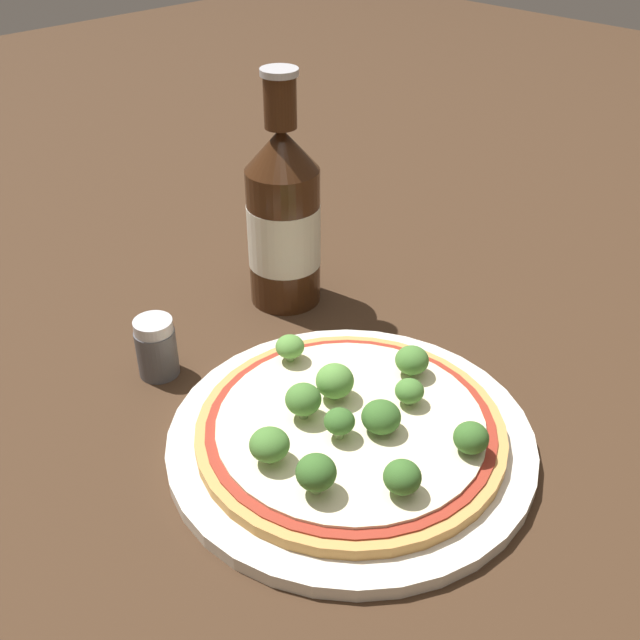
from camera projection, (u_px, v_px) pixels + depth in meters
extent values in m
plane|color=#3D2819|center=(357.00, 427.00, 0.61)|extent=(3.00, 3.00, 0.00)
cylinder|color=silver|center=(351.00, 439.00, 0.59)|extent=(0.29, 0.29, 0.01)
cylinder|color=tan|center=(350.00, 430.00, 0.59)|extent=(0.24, 0.24, 0.01)
cylinder|color=maroon|center=(350.00, 424.00, 0.58)|extent=(0.23, 0.23, 0.00)
cylinder|color=beige|center=(350.00, 423.00, 0.58)|extent=(0.21, 0.21, 0.00)
cylinder|color=#89A866|center=(335.00, 393.00, 0.60)|extent=(0.01, 0.01, 0.01)
ellipsoid|color=#568E3D|center=(335.00, 381.00, 0.60)|extent=(0.03, 0.03, 0.03)
cylinder|color=#89A866|center=(303.00, 411.00, 0.58)|extent=(0.01, 0.01, 0.01)
ellipsoid|color=#477A33|center=(303.00, 399.00, 0.58)|extent=(0.03, 0.03, 0.02)
cylinder|color=#89A866|center=(411.00, 370.00, 0.63)|extent=(0.01, 0.01, 0.01)
ellipsoid|color=#477A33|center=(412.00, 360.00, 0.62)|extent=(0.03, 0.03, 0.02)
cylinder|color=#89A866|center=(316.00, 485.00, 0.52)|extent=(0.01, 0.01, 0.01)
ellipsoid|color=#386628|center=(316.00, 472.00, 0.51)|extent=(0.03, 0.03, 0.02)
cylinder|color=#89A866|center=(286.00, 358.00, 0.64)|extent=(0.01, 0.01, 0.01)
ellipsoid|color=#568E3D|center=(286.00, 349.00, 0.64)|extent=(0.02, 0.02, 0.02)
cylinder|color=#89A866|center=(272.00, 458.00, 0.54)|extent=(0.01, 0.01, 0.01)
ellipsoid|color=#477A33|center=(272.00, 446.00, 0.54)|extent=(0.03, 0.03, 0.02)
cylinder|color=#89A866|center=(381.00, 427.00, 0.57)|extent=(0.01, 0.01, 0.01)
ellipsoid|color=#386628|center=(381.00, 417.00, 0.57)|extent=(0.03, 0.03, 0.02)
cylinder|color=#89A866|center=(339.00, 432.00, 0.56)|extent=(0.01, 0.01, 0.01)
ellipsoid|color=#386628|center=(339.00, 421.00, 0.56)|extent=(0.02, 0.02, 0.02)
cylinder|color=#89A866|center=(401.00, 488.00, 0.52)|extent=(0.01, 0.01, 0.01)
ellipsoid|color=#386628|center=(402.00, 477.00, 0.51)|extent=(0.03, 0.03, 0.02)
cylinder|color=#89A866|center=(470.00, 447.00, 0.55)|extent=(0.01, 0.01, 0.01)
ellipsoid|color=#386628|center=(471.00, 438.00, 0.55)|extent=(0.03, 0.03, 0.02)
cylinder|color=#89A866|center=(409.00, 399.00, 0.60)|extent=(0.01, 0.01, 0.01)
ellipsoid|color=#477A33|center=(409.00, 391.00, 0.59)|extent=(0.02, 0.02, 0.02)
cylinder|color=#381E0F|center=(284.00, 237.00, 0.74)|extent=(0.07, 0.07, 0.14)
cylinder|color=beige|center=(284.00, 234.00, 0.74)|extent=(0.07, 0.07, 0.06)
cone|color=#381E0F|center=(281.00, 149.00, 0.69)|extent=(0.07, 0.07, 0.04)
cylinder|color=#381E0F|center=(280.00, 102.00, 0.67)|extent=(0.03, 0.03, 0.05)
cylinder|color=#B2B2B7|center=(279.00, 72.00, 0.65)|extent=(0.03, 0.03, 0.01)
cylinder|color=#4C4C51|center=(157.00, 352.00, 0.66)|extent=(0.04, 0.04, 0.04)
cylinder|color=silver|center=(153.00, 326.00, 0.65)|extent=(0.03, 0.03, 0.01)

